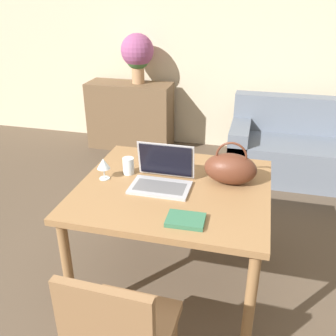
{
  "coord_description": "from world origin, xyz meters",
  "views": [
    {
      "loc": [
        0.57,
        -1.27,
        1.89
      ],
      "look_at": [
        0.07,
        0.71,
        0.89
      ],
      "focal_mm": 40.0,
      "sensor_mm": 36.0,
      "label": 1
    }
  ],
  "objects": [
    {
      "name": "couch",
      "position": [
        1.04,
        2.68,
        0.29
      ],
      "size": [
        1.48,
        0.78,
        0.82
      ],
      "color": "slate",
      "rests_on": "ground_plane"
    },
    {
      "name": "flower_vase",
      "position": [
        -0.89,
        3.05,
        1.17
      ],
      "size": [
        0.39,
        0.39,
        0.58
      ],
      "color": "tan",
      "rests_on": "sideboard"
    },
    {
      "name": "laptop",
      "position": [
        0.03,
        0.73,
        0.84
      ],
      "size": [
        0.36,
        0.28,
        0.24
      ],
      "color": "#ADADB2",
      "rests_on": "dining_table"
    },
    {
      "name": "wall_back",
      "position": [
        0.0,
        3.34,
        1.35
      ],
      "size": [
        10.0,
        0.06,
        2.7
      ],
      "color": "beige",
      "rests_on": "ground_plane"
    },
    {
      "name": "dining_table",
      "position": [
        0.11,
        0.71,
        0.68
      ],
      "size": [
        1.17,
        1.06,
        0.77
      ],
      "color": "olive",
      "rests_on": "ground_plane"
    },
    {
      "name": "chair",
      "position": [
        0.07,
        -0.18,
        0.49
      ],
      "size": [
        0.45,
        0.45,
        0.87
      ],
      "rotation": [
        0.0,
        0.0,
        -0.03
      ],
      "color": "olive",
      "rests_on": "ground_plane"
    },
    {
      "name": "handbag",
      "position": [
        0.44,
        0.84,
        0.87
      ],
      "size": [
        0.33,
        0.2,
        0.28
      ],
      "color": "#592D1E",
      "rests_on": "dining_table"
    },
    {
      "name": "wine_glass",
      "position": [
        -0.35,
        0.7,
        0.87
      ],
      "size": [
        0.08,
        0.08,
        0.14
      ],
      "color": "silver",
      "rests_on": "dining_table"
    },
    {
      "name": "book",
      "position": [
        0.26,
        0.35,
        0.78
      ],
      "size": [
        0.2,
        0.15,
        0.02
      ],
      "rotation": [
        0.0,
        0.0,
        0.03
      ],
      "color": "#336B4C",
      "rests_on": "dining_table"
    },
    {
      "name": "sideboard",
      "position": [
        -1.0,
        3.02,
        0.41
      ],
      "size": [
        1.04,
        0.4,
        0.83
      ],
      "color": "brown",
      "rests_on": "ground_plane"
    },
    {
      "name": "drinking_glass",
      "position": [
        -0.22,
        0.81,
        0.83
      ],
      "size": [
        0.07,
        0.07,
        0.11
      ],
      "color": "silver",
      "rests_on": "dining_table"
    }
  ]
}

